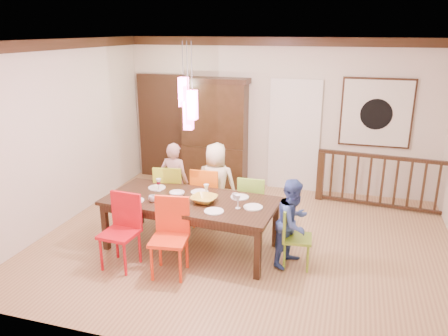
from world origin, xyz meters
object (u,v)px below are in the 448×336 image
(china_hutch, at_px, (215,132))
(person_far_left, at_px, (175,182))
(dining_table, at_px, (191,204))
(chair_end_right, at_px, (298,233))
(person_far_mid, at_px, (216,184))
(person_end_right, at_px, (293,223))
(chair_far_left, at_px, (170,189))
(balustrade, at_px, (383,181))

(china_hutch, distance_m, person_far_left, 1.89)
(dining_table, xyz_separation_m, person_far_left, (-0.62, 0.89, -0.02))
(person_far_left, bearing_deg, chair_end_right, 157.62)
(person_far_mid, bearing_deg, person_far_left, -5.22)
(dining_table, bearing_deg, person_end_right, 2.59)
(person_far_mid, bearing_deg, dining_table, 78.47)
(chair_far_left, xyz_separation_m, china_hutch, (0.13, 1.98, 0.51))
(dining_table, bearing_deg, person_far_left, 128.78)
(person_far_left, bearing_deg, china_hutch, -91.69)
(person_end_right, bearing_deg, balustrade, -3.37)
(balustrade, distance_m, person_far_left, 3.63)
(person_far_left, relative_size, person_end_right, 1.09)
(chair_end_right, distance_m, china_hutch, 3.51)
(dining_table, bearing_deg, person_far_mid, 87.93)
(chair_far_left, xyz_separation_m, person_far_left, (0.01, 0.14, 0.09))
(china_hutch, relative_size, person_far_left, 1.64)
(chair_end_right, xyz_separation_m, person_end_right, (-0.07, 0.05, 0.13))
(person_end_right, bearing_deg, dining_table, 112.57)
(chair_far_left, relative_size, balustrade, 0.43)
(dining_table, bearing_deg, chair_far_left, 134.21)
(person_far_mid, bearing_deg, chair_end_right, 140.35)
(dining_table, bearing_deg, china_hutch, 104.39)
(balustrade, xyz_separation_m, person_end_right, (-1.23, -2.41, 0.10))
(china_hutch, xyz_separation_m, person_far_left, (-0.11, -1.83, -0.43))
(person_end_right, bearing_deg, chair_far_left, 93.44)
(chair_far_left, relative_size, person_far_mid, 0.73)
(china_hutch, xyz_separation_m, person_far_mid, (0.60, -1.83, -0.40))
(chair_end_right, relative_size, person_far_mid, 0.61)
(china_hutch, distance_m, person_far_mid, 1.97)
(chair_end_right, height_order, balustrade, balustrade)
(dining_table, height_order, chair_end_right, chair_end_right)
(balustrade, height_order, person_far_mid, person_far_mid)
(chair_end_right, relative_size, balustrade, 0.36)
(dining_table, distance_m, person_far_left, 1.08)
(dining_table, distance_m, person_end_right, 1.46)
(china_hutch, relative_size, balustrade, 0.94)
(dining_table, xyz_separation_m, chair_far_left, (-0.63, 0.75, -0.11))
(chair_far_left, xyz_separation_m, chair_end_right, (2.16, -0.82, -0.09))
(chair_end_right, bearing_deg, dining_table, 81.59)
(chair_end_right, xyz_separation_m, balustrade, (1.16, 2.45, 0.03))
(chair_end_right, relative_size, person_far_left, 0.63)
(chair_far_left, height_order, balustrade, chair_far_left)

